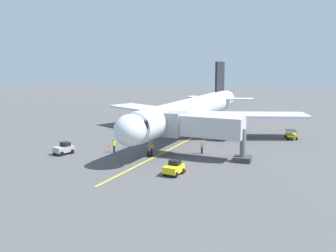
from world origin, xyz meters
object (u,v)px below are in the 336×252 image
Objects in this scene: airplane at (190,111)px; tug_near_nose at (174,168)px; safety_cone_nose_left at (111,145)px; ground_crew_marshaller at (114,146)px; safety_cone_wing_port at (233,160)px; ground_crew_wing_walker at (152,148)px; safety_cone_nose_right at (186,170)px; jet_bridge at (198,127)px; ground_crew_loader at (202,147)px; tug_portside at (64,149)px; baggage_cart_rear_apron at (291,134)px; box_truck_starboard_side at (197,116)px.

tug_near_nose is (-3.75, 20.04, -3.30)m from airplane.
ground_crew_marshaller is at bearing 124.46° from safety_cone_nose_left.
ground_crew_marshaller reaches higher than safety_cone_wing_port.
tug_near_nose is at bearing 145.66° from ground_crew_marshaller.
ground_crew_wing_walker is 3.11× the size of safety_cone_nose_right.
airplane reaches higher than tug_near_nose.
tug_near_nose is 1.64m from safety_cone_nose_right.
jet_bridge is at bearing -173.73° from ground_crew_marshaller.
safety_cone_nose_left is at bearing -20.69° from ground_crew_wing_walker.
safety_cone_wing_port is at bearing 147.19° from ground_crew_loader.
ground_crew_loader is 3.11× the size of safety_cone_nose_right.
ground_crew_marshaller is 0.68× the size of tug_near_nose.
ground_crew_wing_walker is 10.24m from safety_cone_wing_port.
baggage_cart_rear_apron is at bearing -144.40° from tug_portside.
ground_crew_wing_walker is at bearing -164.15° from tug_portside.
tug_near_nose is at bearing 86.54° from ground_crew_loader.
tug_near_nose is 26.10m from baggage_cart_rear_apron.
tug_near_nose is at bearing 125.90° from ground_crew_wing_walker.
baggage_cart_rear_apron reaches higher than safety_cone_nose_right.
box_truck_starboard_side reaches higher than ground_crew_marshaller.
box_truck_starboard_side is (6.20, -33.80, 0.68)m from tug_near_nose.
jet_bridge reaches higher than safety_cone_nose_right.
safety_cone_nose_right is (-7.20, 32.58, -1.11)m from box_truck_starboard_side.
ground_crew_marshaller is at bearing 0.01° from safety_cone_wing_port.
box_truck_starboard_side is at bearing -30.46° from baggage_cart_rear_apron.
tug_portside reaches higher than safety_cone_nose_left.
box_truck_starboard_side is (2.45, -13.76, -2.62)m from airplane.
ground_crew_loader is 12.89m from safety_cone_nose_left.
safety_cone_wing_port is (-4.57, 1.19, -3.49)m from jet_bridge.
box_truck_starboard_side is 29.00m from safety_cone_wing_port.
airplane reaches higher than ground_crew_loader.
safety_cone_nose_right is (-0.55, 7.05, -3.49)m from jet_bridge.
ground_crew_loader is at bearing -179.69° from safety_cone_nose_left.
safety_cone_nose_right is at bearing 92.59° from ground_crew_loader.
jet_bridge is 6.73× the size of ground_crew_loader.
airplane reaches higher than baggage_cart_rear_apron.
ground_crew_loader is 0.61× the size of baggage_cart_rear_apron.
safety_cone_nose_left is at bearing 0.31° from ground_crew_loader.
airplane is 14.22m from box_truck_starboard_side.
jet_bridge is 4.11× the size of baggage_cart_rear_apron.
tug_near_nose is at bearing 100.59° from airplane.
ground_crew_marshaller is at bearing -34.34° from tug_near_nose.
tug_near_nose is at bearing 54.73° from safety_cone_wing_port.
ground_crew_marshaller and ground_crew_wing_walker have the same top height.
ground_crew_marshaller is at bearing 14.55° from ground_crew_loader.
baggage_cart_rear_apron is at bearing -135.01° from ground_crew_wing_walker.
tug_portside is at bearing 27.78° from ground_crew_marshaller.
safety_cone_wing_port is at bearing -124.44° from safety_cone_nose_right.
safety_cone_nose_right is at bearing 65.49° from baggage_cart_rear_apron.
safety_cone_nose_left is 1.00× the size of safety_cone_nose_right.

